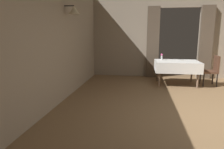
% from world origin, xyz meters
% --- Properties ---
extents(ground, '(10.08, 10.08, 0.00)m').
position_xyz_m(ground, '(0.00, 0.00, 0.00)').
color(ground, olive).
extents(wall_left, '(0.49, 8.40, 3.00)m').
position_xyz_m(wall_left, '(-3.20, 0.00, 1.51)').
color(wall_left, gray).
rests_on(wall_left, ground).
extents(wall_back, '(6.40, 0.27, 3.00)m').
position_xyz_m(wall_back, '(0.00, 4.18, 1.52)').
color(wall_back, gray).
rests_on(wall_back, ground).
extents(dining_table_mid, '(1.35, 1.03, 0.75)m').
position_xyz_m(dining_table_mid, '(-0.20, 2.96, 0.65)').
color(dining_table_mid, '#7A604C').
rests_on(dining_table_mid, ground).
extents(chair_mid_right, '(0.44, 0.44, 0.93)m').
position_xyz_m(chair_mid_right, '(0.86, 2.98, 0.52)').
color(chair_mid_right, black).
rests_on(chair_mid_right, ground).
extents(flower_vase_mid, '(0.07, 0.07, 0.20)m').
position_xyz_m(flower_vase_mid, '(-0.65, 3.22, 0.86)').
color(flower_vase_mid, silver).
rests_on(flower_vase_mid, dining_table_mid).
extents(plate_mid_b, '(0.23, 0.23, 0.01)m').
position_xyz_m(plate_mid_b, '(-0.07, 3.20, 0.76)').
color(plate_mid_b, white).
rests_on(plate_mid_b, dining_table_mid).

